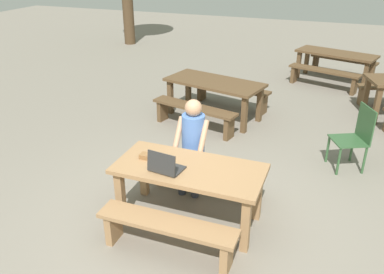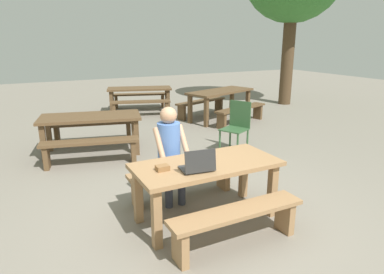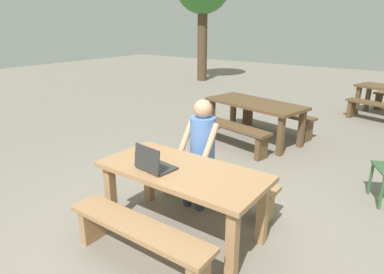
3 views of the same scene
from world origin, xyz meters
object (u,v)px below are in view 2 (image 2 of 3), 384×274
(plastic_chair, at_px, (237,125))
(laptop, at_px, (198,166))
(picnic_table_front, at_px, (207,172))
(small_pouch, at_px, (162,168))
(picnic_table_distant, at_px, (91,121))
(person_seated, at_px, (170,149))
(picnic_table_mid, at_px, (220,95))
(picnic_table_rear, at_px, (140,92))

(plastic_chair, bearing_deg, laptop, -68.74)
(plastic_chair, bearing_deg, picnic_table_front, -68.00)
(small_pouch, distance_m, plastic_chair, 3.05)
(small_pouch, height_order, picnic_table_distant, small_pouch)
(small_pouch, xyz_separation_m, person_seated, (0.35, 0.60, -0.01))
(plastic_chair, bearing_deg, small_pouch, -75.79)
(laptop, xyz_separation_m, picnic_table_mid, (3.08, 4.54, -0.13))
(picnic_table_rear, xyz_separation_m, picnic_table_distant, (-2.01, -3.15, 0.02))
(person_seated, distance_m, picnic_table_distant, 2.55)
(person_seated, bearing_deg, picnic_table_mid, 50.80)
(picnic_table_front, relative_size, small_pouch, 12.16)
(person_seated, distance_m, plastic_chair, 2.41)
(plastic_chair, relative_size, picnic_table_rear, 0.49)
(picnic_table_front, height_order, picnic_table_distant, picnic_table_distant)
(plastic_chair, bearing_deg, picnic_table_mid, 128.83)
(laptop, bearing_deg, person_seated, -84.18)
(picnic_table_front, distance_m, picnic_table_mid, 5.22)
(laptop, xyz_separation_m, person_seated, (0.02, 0.79, -0.04))
(picnic_table_front, bearing_deg, picnic_table_distant, 102.69)
(plastic_chair, bearing_deg, picnic_table_distant, -140.70)
(person_seated, bearing_deg, laptop, -91.40)
(laptop, distance_m, picnic_table_rear, 6.62)
(laptop, height_order, person_seated, person_seated)
(picnic_table_front, height_order, picnic_table_rear, picnic_table_front)
(laptop, relative_size, picnic_table_mid, 0.18)
(person_seated, relative_size, picnic_table_rear, 0.66)
(picnic_table_front, xyz_separation_m, picnic_table_rear, (1.31, 6.26, -0.01))
(plastic_chair, bearing_deg, picnic_table_rear, 159.84)
(small_pouch, xyz_separation_m, picnic_table_distant, (-0.16, 3.10, -0.13))
(picnic_table_distant, bearing_deg, picnic_table_front, -63.81)
(small_pouch, relative_size, plastic_chair, 0.15)
(person_seated, distance_m, picnic_table_mid, 4.85)
(laptop, height_order, small_pouch, laptop)
(picnic_table_front, distance_m, picnic_table_rear, 6.39)
(laptop, relative_size, plastic_chair, 0.40)
(small_pouch, bearing_deg, picnic_table_distant, 92.89)
(picnic_table_mid, bearing_deg, plastic_chair, -133.33)
(picnic_table_front, xyz_separation_m, person_seated, (-0.19, 0.61, 0.13))
(picnic_table_mid, distance_m, picnic_table_rear, 2.46)
(picnic_table_mid, xyz_separation_m, picnic_table_distant, (-3.57, -1.26, -0.04))
(picnic_table_front, relative_size, plastic_chair, 1.78)
(laptop, height_order, plastic_chair, laptop)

